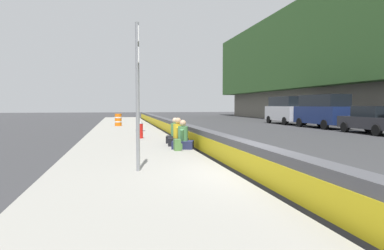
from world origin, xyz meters
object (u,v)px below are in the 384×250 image
Objects in this scene: parked_car_fourth at (323,110)px; seated_person_rear at (175,135)px; fire_hydrant at (140,129)px; seated_person_middle at (178,137)px; parked_car_midline at (286,110)px; construction_barrel at (118,120)px; seated_person_foreground at (183,140)px; route_sign_post at (138,86)px; parked_car_third at (373,120)px; backpack at (178,145)px.

seated_person_rear is at bearing 125.07° from parked_car_fourth.
fire_hydrant is 3.60m from seated_person_middle.
seated_person_middle is at bearing 140.86° from parked_car_midline.
construction_barrel is (13.90, 2.34, 0.13)m from seated_person_middle.
seated_person_foreground reaches higher than construction_barrel.
route_sign_post reaches higher than seated_person_foreground.
parked_car_third is 5.54m from parked_car_fourth.
construction_barrel is 15.83m from parked_car_fourth.
parked_car_midline reaches higher than seated_person_rear.
seated_person_foreground is at bearing 113.67° from parked_car_third.
parked_car_midline is at bearing 0.51° from parked_car_fourth.
seated_person_rear is 0.21× the size of parked_car_midline.
seated_person_foreground is 0.59m from backpack.
seated_person_foreground is at bearing -24.78° from route_sign_post.
parked_car_fourth reaches higher than construction_barrel.
backpack is 0.09× the size of parked_car_third.
seated_person_foreground is 2.68× the size of backpack.
parked_car_third is at bearing 178.32° from parked_car_fourth.
parked_car_fourth reaches higher than backpack.
backpack is (-2.54, 0.34, -0.14)m from seated_person_rear.
parked_car_midline reaches higher than construction_barrel.
parked_car_third reaches higher than seated_person_middle.
parked_car_midline is (15.94, -12.98, 0.86)m from seated_person_middle.
seated_person_rear is 0.21× the size of parked_car_fourth.
route_sign_post is 3.22× the size of seated_person_middle.
route_sign_post reaches higher than parked_car_fourth.
parked_car_fourth is at bearing -1.68° from parked_car_third.
parked_car_third is at bearing -65.01° from backpack.
seated_person_foreground reaches higher than backpack.
seated_person_middle is at bearing 176.71° from seated_person_rear.
seated_person_rear is 19.73m from parked_car_midline.
parked_car_fourth is (-3.73, -15.37, 0.73)m from construction_barrel.
parked_car_midline is (17.42, -13.25, 1.02)m from backpack.
seated_person_rear is at bearing -169.41° from construction_barrel.
route_sign_post is 3.33× the size of seated_person_rear.
seated_person_middle is 0.22× the size of parked_car_midline.
parked_car_midline reaches higher than seated_person_foreground.
fire_hydrant is at bearing 16.54° from seated_person_foreground.
route_sign_post is 17.68m from parked_car_third.
fire_hydrant is at bearing 131.42° from parked_car_midline.
fire_hydrant is 0.17× the size of parked_car_fourth.
backpack is 0.08× the size of parked_car_fourth.
seated_person_middle is at bearing -20.24° from route_sign_post.
seated_person_rear is at bearing -3.29° from seated_person_middle.
parked_car_third reaches higher than backpack.
seated_person_rear is 0.24× the size of parked_car_third.
construction_barrel is (15.38, 2.06, 0.28)m from backpack.
parked_car_fourth is at bearing -179.49° from parked_car_midline.
backpack is at bearing 169.45° from seated_person_middle.
parked_car_midline reaches higher than parked_car_third.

